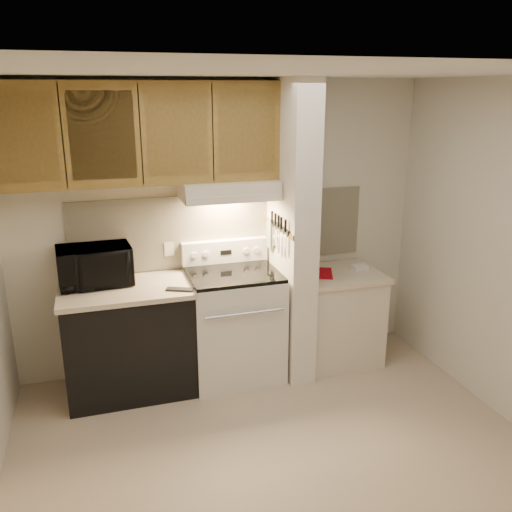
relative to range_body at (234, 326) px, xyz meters
name	(u,v)px	position (x,y,z in m)	size (l,w,h in m)	color
floor	(278,454)	(0.00, -1.16, -0.46)	(3.60, 3.60, 0.00)	#BCA78D
ceiling	(283,72)	(0.00, -1.16, 2.04)	(3.60, 3.60, 0.00)	white
wall_back	(223,227)	(0.00, 0.34, 0.79)	(3.60, 0.02, 2.50)	beige
backsplash	(223,229)	(0.00, 0.33, 0.78)	(2.60, 0.02, 0.63)	beige
range_body	(234,326)	(0.00, 0.00, 0.00)	(0.76, 0.65, 0.92)	silver
oven_window	(244,337)	(0.00, -0.32, 0.04)	(0.50, 0.01, 0.30)	black
oven_handle	(245,314)	(0.00, -0.35, 0.26)	(0.02, 0.02, 0.65)	silver
cooktop	(233,274)	(0.00, 0.00, 0.48)	(0.74, 0.64, 0.03)	black
range_backguard	(225,251)	(0.00, 0.28, 0.59)	(0.76, 0.08, 0.20)	silver
range_display	(226,252)	(0.00, 0.24, 0.59)	(0.10, 0.01, 0.04)	black
range_knob_left_outer	(194,255)	(-0.28, 0.24, 0.59)	(0.05, 0.05, 0.02)	silver
range_knob_left_inner	(206,254)	(-0.18, 0.24, 0.59)	(0.05, 0.05, 0.02)	silver
range_knob_right_inner	(246,251)	(0.18, 0.24, 0.59)	(0.05, 0.05, 0.02)	silver
range_knob_right_outer	(257,250)	(0.28, 0.24, 0.59)	(0.05, 0.05, 0.02)	silver
dishwasher_front	(130,341)	(-0.88, 0.01, -0.03)	(1.00, 0.63, 0.87)	black
left_countertop	(126,289)	(-0.88, 0.01, 0.43)	(1.04, 0.67, 0.04)	beige
spoon_rest	(180,289)	(-0.48, -0.19, 0.46)	(0.21, 0.07, 0.01)	black
teal_jar	(79,277)	(-1.23, 0.23, 0.50)	(0.09, 0.09, 0.10)	#235B4D
outlet	(169,249)	(-0.48, 0.32, 0.64)	(0.08, 0.01, 0.12)	beige
microwave	(95,265)	(-1.10, 0.15, 0.61)	(0.56, 0.38, 0.31)	black
partition_pillar	(291,233)	(0.51, -0.01, 0.79)	(0.22, 0.70, 2.50)	silver
pillar_trim	(279,228)	(0.39, -0.01, 0.84)	(0.01, 0.70, 0.04)	olive
knife_strip	(280,227)	(0.39, -0.06, 0.86)	(0.02, 0.42, 0.04)	black
knife_blade_a	(285,244)	(0.38, -0.22, 0.76)	(0.01, 0.04, 0.16)	silver
knife_handle_a	(285,226)	(0.38, -0.22, 0.91)	(0.02, 0.02, 0.10)	black
knife_blade_b	(282,243)	(0.38, -0.14, 0.75)	(0.01, 0.04, 0.18)	silver
knife_handle_b	(281,223)	(0.38, -0.12, 0.91)	(0.02, 0.02, 0.10)	black
knife_blade_c	(279,242)	(0.38, -0.07, 0.74)	(0.01, 0.04, 0.20)	silver
knife_handle_c	(279,221)	(0.38, -0.05, 0.91)	(0.02, 0.02, 0.10)	black
knife_blade_d	(275,236)	(0.38, 0.04, 0.76)	(0.01, 0.04, 0.16)	silver
knife_handle_d	(275,219)	(0.38, 0.02, 0.91)	(0.02, 0.02, 0.10)	black
knife_blade_e	(273,236)	(0.38, 0.10, 0.75)	(0.01, 0.04, 0.18)	silver
knife_handle_e	(272,217)	(0.38, 0.11, 0.91)	(0.02, 0.02, 0.10)	black
oven_mitt	(270,235)	(0.38, 0.17, 0.74)	(0.03, 0.10, 0.24)	gray
right_cab_base	(337,318)	(0.97, -0.01, -0.06)	(0.70, 0.60, 0.81)	beige
right_countertop	(339,274)	(0.97, -0.01, 0.37)	(0.74, 0.64, 0.04)	beige
red_folder	(320,273)	(0.79, 0.01, 0.39)	(0.22, 0.30, 0.01)	#9A050F
white_box	(360,267)	(1.19, 0.02, 0.41)	(0.14, 0.09, 0.04)	white
range_hood	(228,189)	(0.00, 0.12, 1.17)	(0.78, 0.44, 0.15)	beige
hood_lip	(235,199)	(0.00, -0.08, 1.12)	(0.78, 0.04, 0.06)	beige
upper_cabinets	(138,133)	(-0.69, 0.17, 1.62)	(2.18, 0.33, 0.77)	olive
cab_door_a	(21,138)	(-1.51, 0.01, 1.62)	(0.46, 0.01, 0.63)	olive
cab_gap_a	(62,137)	(-1.23, 0.01, 1.62)	(0.01, 0.01, 0.73)	black
cab_door_b	(102,136)	(-0.96, 0.01, 1.62)	(0.46, 0.01, 0.63)	olive
cab_gap_b	(140,135)	(-0.69, 0.01, 1.62)	(0.01, 0.01, 0.73)	black
cab_door_c	(177,134)	(-0.42, 0.01, 1.62)	(0.46, 0.01, 0.63)	olive
cab_gap_c	(213,133)	(-0.14, 0.01, 1.62)	(0.01, 0.01, 0.73)	black
cab_door_d	(247,132)	(0.13, 0.01, 1.62)	(0.46, 0.01, 0.63)	olive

